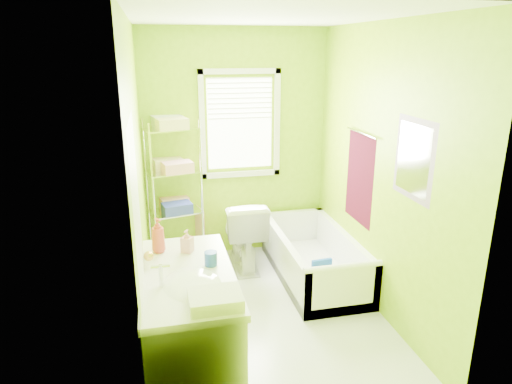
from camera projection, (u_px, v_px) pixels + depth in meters
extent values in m
plane|color=silver|center=(265.00, 313.00, 4.28)|extent=(2.90, 2.90, 0.00)
cube|color=#82AE08|center=(236.00, 146.00, 5.23)|extent=(2.10, 0.04, 2.60)
cube|color=#82AE08|center=(329.00, 249.00, 2.54)|extent=(2.10, 0.04, 2.60)
cube|color=#82AE08|center=(140.00, 187.00, 3.66)|extent=(0.04, 2.90, 2.60)
cube|color=#82AE08|center=(379.00, 172.00, 4.11)|extent=(0.04, 2.90, 2.60)
cube|color=white|center=(267.00, 17.00, 3.49)|extent=(2.10, 2.90, 0.04)
cube|color=white|center=(240.00, 124.00, 5.16)|extent=(0.74, 0.01, 1.01)
cube|color=white|center=(241.00, 174.00, 5.32)|extent=(0.92, 0.05, 0.06)
cube|color=white|center=(240.00, 71.00, 4.97)|extent=(0.92, 0.05, 0.06)
cube|color=white|center=(202.00, 126.00, 5.05)|extent=(0.06, 0.05, 1.22)
cube|color=white|center=(277.00, 123.00, 5.23)|extent=(0.06, 0.05, 1.22)
cube|color=white|center=(240.00, 98.00, 5.05)|extent=(0.72, 0.02, 0.50)
cube|color=white|center=(143.00, 279.00, 2.83)|extent=(0.02, 0.80, 2.00)
sphere|color=gold|center=(149.00, 256.00, 3.14)|extent=(0.07, 0.07, 0.07)
cube|color=#3E0717|center=(360.00, 178.00, 4.47)|extent=(0.02, 0.58, 0.90)
cylinder|color=silver|center=(361.00, 133.00, 4.33)|extent=(0.02, 0.62, 0.02)
cube|color=#CC5972|center=(414.00, 159.00, 3.52)|extent=(0.02, 0.54, 0.64)
cube|color=white|center=(413.00, 159.00, 3.51)|extent=(0.01, 0.44, 0.54)
cube|color=white|center=(313.00, 272.00, 4.94)|extent=(0.75, 1.60, 0.11)
cube|color=white|center=(283.00, 259.00, 4.82)|extent=(0.07, 1.60, 0.48)
cube|color=white|center=(343.00, 253.00, 4.96)|extent=(0.07, 1.60, 0.48)
cube|color=white|center=(342.00, 291.00, 4.17)|extent=(0.75, 0.07, 0.48)
cube|color=white|center=(292.00, 230.00, 5.60)|extent=(0.75, 0.07, 0.48)
cylinder|color=white|center=(343.00, 268.00, 4.10)|extent=(0.75, 0.07, 0.07)
cylinder|color=#1248B2|center=(326.00, 282.00, 4.56)|extent=(0.30, 0.30, 0.05)
cylinder|color=yellow|center=(326.00, 278.00, 4.54)|extent=(0.29, 0.29, 0.04)
cube|color=#1248B2|center=(322.00, 268.00, 4.63)|extent=(0.22, 0.06, 0.20)
imported|color=white|center=(243.00, 233.00, 5.09)|extent=(0.47, 0.81, 0.81)
cube|color=white|center=(190.00, 333.00, 3.24)|extent=(0.60, 1.19, 0.87)
cube|color=white|center=(187.00, 275.00, 3.10)|extent=(0.63, 1.22, 0.05)
ellipsoid|color=white|center=(192.00, 287.00, 2.96)|extent=(0.41, 0.54, 0.14)
cylinder|color=silver|center=(161.00, 277.00, 2.89)|extent=(0.03, 0.03, 0.16)
cylinder|color=silver|center=(160.00, 267.00, 2.86)|extent=(0.12, 0.02, 0.02)
imported|color=#C9433B|center=(158.00, 235.00, 3.37)|extent=(0.14, 0.14, 0.26)
imported|color=#D58A90|center=(187.00, 241.00, 3.38)|extent=(0.11, 0.11, 0.17)
cylinder|color=#1A43AE|center=(211.00, 259.00, 3.18)|extent=(0.09, 0.09, 0.10)
cube|color=white|center=(215.00, 299.00, 2.68)|extent=(0.31, 0.25, 0.08)
cylinder|color=silver|center=(154.00, 201.00, 4.80)|extent=(0.02, 0.02, 1.66)
cylinder|color=silver|center=(147.00, 193.00, 5.08)|extent=(0.02, 0.02, 1.66)
cylinder|color=silver|center=(202.00, 195.00, 5.01)|extent=(0.02, 0.02, 1.66)
cylinder|color=silver|center=(193.00, 187.00, 5.29)|extent=(0.02, 0.02, 1.66)
cube|color=silver|center=(178.00, 250.00, 5.25)|extent=(0.61, 0.45, 0.02)
cube|color=silver|center=(175.00, 211.00, 5.11)|extent=(0.61, 0.45, 0.02)
cube|color=silver|center=(173.00, 171.00, 4.97)|extent=(0.61, 0.45, 0.02)
cube|color=silver|center=(171.00, 129.00, 4.82)|extent=(0.61, 0.45, 0.02)
cube|color=beige|center=(172.00, 124.00, 4.71)|extent=(0.35, 0.27, 0.11)
cube|color=white|center=(167.00, 121.00, 4.91)|extent=(0.35, 0.27, 0.11)
cube|color=#F5A7B4|center=(178.00, 167.00, 4.87)|extent=(0.35, 0.27, 0.11)
cube|color=beige|center=(167.00, 163.00, 5.04)|extent=(0.35, 0.27, 0.11)
cube|color=#2E3AA6|center=(177.00, 208.00, 5.01)|extent=(0.35, 0.27, 0.11)
cube|color=#F5A7B4|center=(174.00, 202.00, 5.21)|extent=(0.35, 0.27, 0.11)
cube|color=#F5A7B4|center=(200.00, 229.00, 5.29)|extent=(0.09, 0.29, 0.52)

